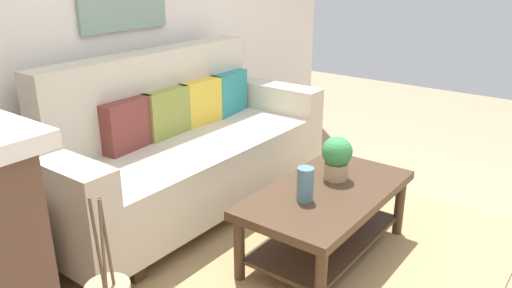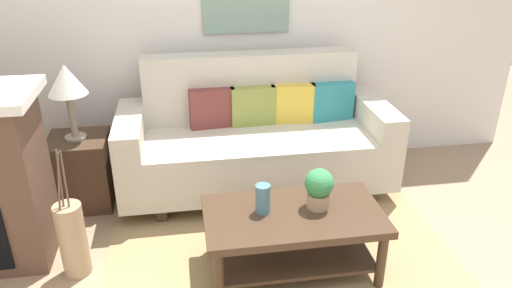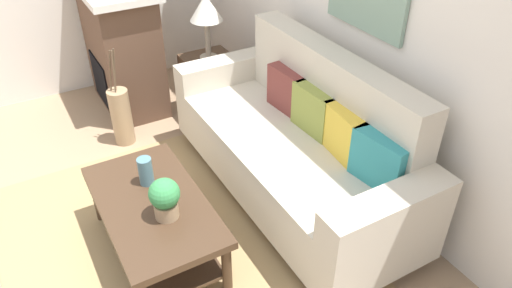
# 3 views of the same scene
# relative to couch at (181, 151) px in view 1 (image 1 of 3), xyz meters

# --- Properties ---
(ground_plane) EXTENTS (8.99, 8.99, 0.00)m
(ground_plane) POSITION_rel_couch_xyz_m (0.02, -1.49, -0.43)
(ground_plane) COLOR #9E7F60
(wall_back) EXTENTS (4.99, 0.10, 2.70)m
(wall_back) POSITION_rel_couch_xyz_m (0.02, 0.54, 0.92)
(wall_back) COLOR silver
(wall_back) RESTS_ON ground_plane
(area_rug) EXTENTS (2.30, 2.07, 0.01)m
(area_rug) POSITION_rel_couch_xyz_m (0.02, -0.99, -0.42)
(area_rug) COLOR #A38456
(area_rug) RESTS_ON ground_plane
(couch) EXTENTS (2.14, 0.84, 1.08)m
(couch) POSITION_rel_couch_xyz_m (0.00, 0.00, 0.00)
(couch) COLOR beige
(couch) RESTS_ON ground_plane
(throw_pillow_maroon) EXTENTS (0.37, 0.15, 0.32)m
(throw_pillow_maroon) POSITION_rel_couch_xyz_m (-0.33, 0.13, 0.25)
(throw_pillow_maroon) COLOR brown
(throw_pillow_maroon) RESTS_ON couch
(throw_pillow_olive) EXTENTS (0.37, 0.14, 0.32)m
(throw_pillow_olive) POSITION_rel_couch_xyz_m (-0.00, 0.13, 0.25)
(throw_pillow_olive) COLOR olive
(throw_pillow_olive) RESTS_ON couch
(throw_pillow_mustard) EXTENTS (0.37, 0.16, 0.32)m
(throw_pillow_mustard) POSITION_rel_couch_xyz_m (0.33, 0.13, 0.25)
(throw_pillow_mustard) COLOR gold
(throw_pillow_mustard) RESTS_ON couch
(throw_pillow_teal) EXTENTS (0.37, 0.17, 0.32)m
(throw_pillow_teal) POSITION_rel_couch_xyz_m (0.66, 0.13, 0.25)
(throw_pillow_teal) COLOR teal
(throw_pillow_teal) RESTS_ON couch
(coffee_table) EXTENTS (1.10, 0.60, 0.43)m
(coffee_table) POSITION_rel_couch_xyz_m (0.06, -1.09, -0.12)
(coffee_table) COLOR #422D1E
(coffee_table) RESTS_ON ground_plane
(tabletop_vase) EXTENTS (0.09, 0.09, 0.19)m
(tabletop_vase) POSITION_rel_couch_xyz_m (-0.12, -1.05, 0.09)
(tabletop_vase) COLOR slate
(tabletop_vase) RESTS_ON coffee_table
(potted_plant_tabletop) EXTENTS (0.18, 0.18, 0.26)m
(potted_plant_tabletop) POSITION_rel_couch_xyz_m (0.23, -1.05, 0.14)
(potted_plant_tabletop) COLOR tan
(potted_plant_tabletop) RESTS_ON coffee_table
(floor_vase_branch_a) EXTENTS (0.01, 0.04, 0.36)m
(floor_vase_branch_a) POSITION_rel_couch_xyz_m (-1.28, -0.90, 0.25)
(floor_vase_branch_a) COLOR brown
(floor_vase_branch_a) RESTS_ON floor_vase
(floor_vase_branch_b) EXTENTS (0.02, 0.05, 0.36)m
(floor_vase_branch_b) POSITION_rel_couch_xyz_m (-1.31, -0.89, 0.25)
(floor_vase_branch_b) COLOR brown
(floor_vase_branch_b) RESTS_ON floor_vase
(floor_vase_branch_c) EXTENTS (0.05, 0.05, 0.36)m
(floor_vase_branch_c) POSITION_rel_couch_xyz_m (-1.31, -0.92, 0.25)
(floor_vase_branch_c) COLOR brown
(floor_vase_branch_c) RESTS_ON floor_vase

